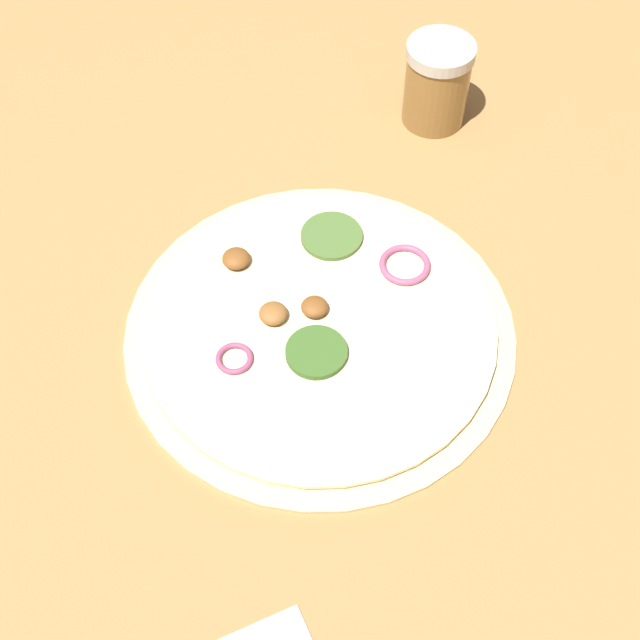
# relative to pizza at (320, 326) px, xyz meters

# --- Properties ---
(ground_plane) EXTENTS (3.00, 3.00, 0.00)m
(ground_plane) POSITION_rel_pizza_xyz_m (-0.00, -0.00, -0.01)
(ground_plane) COLOR #9E703F
(pizza) EXTENTS (0.32, 0.32, 0.02)m
(pizza) POSITION_rel_pizza_xyz_m (0.00, 0.00, 0.00)
(pizza) COLOR beige
(pizza) RESTS_ON ground_plane
(spice_jar) EXTENTS (0.07, 0.07, 0.09)m
(spice_jar) POSITION_rel_pizza_xyz_m (0.19, 0.21, 0.04)
(spice_jar) COLOR olive
(spice_jar) RESTS_ON ground_plane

